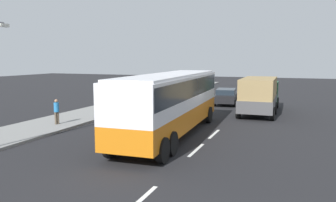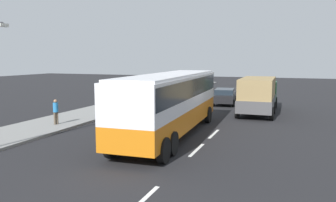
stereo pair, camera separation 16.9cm
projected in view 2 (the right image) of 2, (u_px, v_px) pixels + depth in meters
The scene contains 8 objects.
ground_plane at pixel (182, 132), 20.00m from camera, with size 120.00×120.00×0.00m, color black.
sidewalk_curb at pixel (62, 121), 23.00m from camera, with size 80.00×4.00×0.15m, color gray.
lane_centreline at pixel (196, 151), 15.83m from camera, with size 27.61×0.16×0.01m.
coach_bus at pixel (171, 98), 18.66m from camera, with size 12.21×3.16×3.49m.
cargo_truck at pixel (258, 94), 26.52m from camera, with size 8.00×2.74×2.84m.
car_black_sedan at pixel (225, 96), 31.83m from camera, with size 4.96×2.40×1.48m.
pedestrian_near_curb at pixel (56, 110), 21.32m from camera, with size 0.32×0.32×1.60m.
pedestrian_at_crossing at pixel (115, 95), 30.33m from camera, with size 0.32×0.32×1.56m.
Camera 2 is at (-18.65, -6.12, 4.35)m, focal length 35.89 mm.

